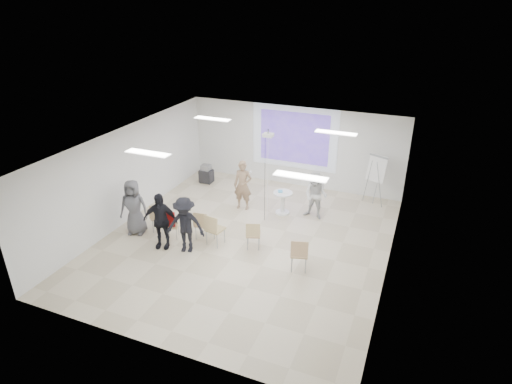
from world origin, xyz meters
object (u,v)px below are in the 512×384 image
at_px(flipchart_easel, 377,169).
at_px(av_cart, 206,174).
at_px(chair_left_mid, 171,225).
at_px(chair_center, 213,228).
at_px(chair_right_far, 299,252).
at_px(laptop, 203,223).
at_px(chair_right_inner, 253,233).
at_px(pedestal_table, 283,201).
at_px(audience_left, 160,217).
at_px(chair_left_inner, 202,223).
at_px(player_left, 243,182).
at_px(audience_mid, 185,222).
at_px(chair_far_left, 159,217).
at_px(audience_outer, 133,204).
at_px(player_right, 316,193).

relative_size(flipchart_easel, av_cart, 2.46).
bearing_deg(chair_left_mid, chair_center, -14.51).
height_order(chair_right_far, laptop, chair_right_far).
bearing_deg(laptop, chair_right_inner, 172.36).
bearing_deg(pedestal_table, laptop, -125.41).
distance_m(chair_left_mid, audience_left, 0.68).
bearing_deg(chair_left_mid, chair_right_far, -22.86).
bearing_deg(chair_right_far, audience_left, 169.41).
relative_size(chair_left_mid, av_cart, 1.11).
relative_size(chair_left_mid, chair_left_inner, 0.88).
bearing_deg(chair_center, flipchart_easel, 57.71).
bearing_deg(player_left, audience_left, -117.12).
bearing_deg(chair_left_mid, audience_mid, -49.48).
bearing_deg(audience_mid, chair_left_mid, 136.64).
height_order(pedestal_table, chair_left_inner, chair_left_inner).
height_order(chair_center, audience_mid, audience_mid).
height_order(player_left, av_cart, player_left).
relative_size(chair_left_inner, chair_center, 0.92).
relative_size(player_left, audience_mid, 1.02).
distance_m(chair_left_inner, chair_right_far, 3.15).
bearing_deg(chair_left_mid, laptop, 7.15).
relative_size(chair_far_left, chair_right_far, 0.95).
relative_size(chair_left_mid, chair_center, 0.81).
distance_m(chair_left_mid, audience_outer, 1.30).
relative_size(chair_right_far, audience_outer, 0.50).
distance_m(chair_right_inner, laptop, 1.61).
xyz_separation_m(chair_left_mid, chair_left_inner, (0.83, 0.34, 0.06)).
height_order(chair_left_inner, audience_outer, audience_outer).
height_order(chair_far_left, av_cart, chair_far_left).
height_order(flipchart_easel, av_cart, flipchart_easel).
height_order(laptop, audience_outer, audience_outer).
distance_m(audience_mid, audience_outer, 1.96).
bearing_deg(audience_mid, chair_right_inner, 10.61).
height_order(chair_center, audience_outer, audience_outer).
relative_size(chair_left_inner, av_cart, 1.25).
height_order(pedestal_table, chair_right_far, chair_right_far).
bearing_deg(player_left, audience_mid, -104.15).
relative_size(chair_left_mid, audience_outer, 0.41).
bearing_deg(laptop, player_right, -144.55).
bearing_deg(player_right, flipchart_easel, 54.22).
height_order(player_right, chair_right_far, player_right).
xyz_separation_m(player_right, chair_left_inner, (-2.72, -2.54, -0.34)).
relative_size(pedestal_table, player_left, 0.43).
height_order(pedestal_table, laptop, pedestal_table).
bearing_deg(chair_right_inner, chair_left_inner, 162.64).
xyz_separation_m(laptop, audience_mid, (-0.09, -0.84, 0.45)).
height_order(chair_left_inner, chair_right_far, chair_right_far).
bearing_deg(pedestal_table, player_left, -173.41).
relative_size(chair_left_mid, flipchart_easel, 0.45).
distance_m(audience_left, audience_outer, 1.24).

